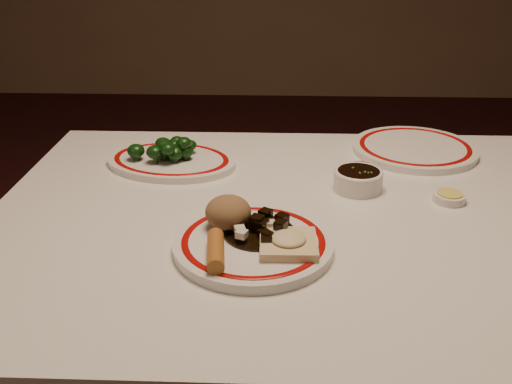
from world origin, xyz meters
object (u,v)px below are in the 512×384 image
object	(u,v)px
main_plate	(253,244)
soy_bowl	(358,180)
broccoli_pile	(169,148)
broccoli_plate	(171,161)
rice_mound	(228,212)
stirfry_heap	(261,229)
dining_table	(302,253)
fried_wonton	(288,242)
spring_roll	(216,251)

from	to	relation	value
main_plate	soy_bowl	world-z (taller)	soy_bowl
broccoli_pile	soy_bowl	size ratio (longest dim) A/B	1.51
main_plate	broccoli_plate	world-z (taller)	main_plate
rice_mound	stirfry_heap	distance (m)	0.06
broccoli_pile	soy_bowl	bearing A→B (deg)	-15.79
dining_table	fried_wonton	xyz separation A→B (m)	(-0.03, -0.16, 0.12)
spring_roll	dining_table	bearing A→B (deg)	47.79
dining_table	spring_roll	world-z (taller)	spring_roll
dining_table	broccoli_plate	size ratio (longest dim) A/B	3.51
rice_mound	spring_roll	size ratio (longest dim) A/B	0.80
rice_mound	broccoli_plate	size ratio (longest dim) A/B	0.23
spring_roll	main_plate	bearing A→B (deg)	40.23
dining_table	soy_bowl	size ratio (longest dim) A/B	12.13
spring_roll	soy_bowl	world-z (taller)	spring_roll
soy_bowl	main_plate	bearing A→B (deg)	-129.67
dining_table	broccoli_pile	distance (m)	0.39
rice_mound	broccoli_plate	world-z (taller)	rice_mound
dining_table	broccoli_plate	bearing A→B (deg)	142.24
broccoli_pile	soy_bowl	xyz separation A→B (m)	(0.41, -0.12, -0.02)
main_plate	stirfry_heap	xyz separation A→B (m)	(0.01, 0.02, 0.02)
fried_wonton	stirfry_heap	size ratio (longest dim) A/B	0.75
dining_table	main_plate	size ratio (longest dim) A/B	3.70
main_plate	fried_wonton	distance (m)	0.07
spring_roll	soy_bowl	distance (m)	0.40
dining_table	rice_mound	distance (m)	0.22
main_plate	broccoli_plate	bearing A→B (deg)	118.82
broccoli_plate	broccoli_pile	xyz separation A→B (m)	(-0.00, -0.00, 0.03)
dining_table	main_plate	bearing A→B (deg)	-122.74
dining_table	soy_bowl	world-z (taller)	soy_bowl
broccoli_plate	soy_bowl	xyz separation A→B (m)	(0.41, -0.12, 0.01)
rice_mound	broccoli_pile	size ratio (longest dim) A/B	0.53
spring_roll	broccoli_plate	size ratio (longest dim) A/B	0.29
spring_roll	fried_wonton	size ratio (longest dim) A/B	1.05
stirfry_heap	broccoli_pile	xyz separation A→B (m)	(-0.22, 0.34, 0.01)
dining_table	spring_roll	bearing A→B (deg)	-126.45
broccoli_plate	broccoli_pile	distance (m)	0.03
dining_table	spring_roll	size ratio (longest dim) A/B	12.03
stirfry_heap	spring_roll	bearing A→B (deg)	-130.59
spring_roll	fried_wonton	world-z (taller)	spring_roll
dining_table	rice_mound	xyz separation A→B (m)	(-0.14, -0.10, 0.14)
fried_wonton	broccoli_pile	distance (m)	0.47
broccoli_plate	spring_roll	bearing A→B (deg)	-71.23
fried_wonton	soy_bowl	size ratio (longest dim) A/B	0.96
stirfry_heap	main_plate	bearing A→B (deg)	-119.18
main_plate	broccoli_pile	world-z (taller)	broccoli_pile
broccoli_plate	soy_bowl	size ratio (longest dim) A/B	3.45
broccoli_plate	fried_wonton	bearing A→B (deg)	-56.39
broccoli_plate	rice_mound	bearing A→B (deg)	-64.15
fried_wonton	broccoli_pile	size ratio (longest dim) A/B	0.63
dining_table	broccoli_plate	world-z (taller)	broccoli_plate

